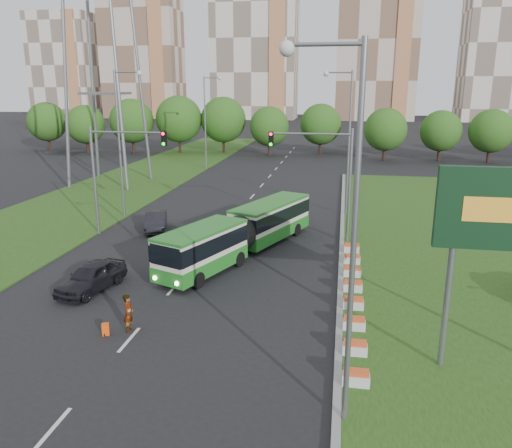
% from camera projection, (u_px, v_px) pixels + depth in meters
% --- Properties ---
extents(ground, '(360.00, 360.00, 0.00)m').
position_uv_depth(ground, '(227.00, 291.00, 27.02)').
color(ground, black).
rests_on(ground, ground).
extents(grass_median, '(14.00, 60.00, 0.15)m').
position_uv_depth(grass_median, '(450.00, 256.00, 32.43)').
color(grass_median, '#234413').
rests_on(grass_median, ground).
extents(median_kerb, '(0.30, 60.00, 0.18)m').
position_uv_depth(median_kerb, '(342.00, 250.00, 33.58)').
color(median_kerb, gray).
rests_on(median_kerb, ground).
extents(left_verge, '(12.00, 110.00, 0.10)m').
position_uv_depth(left_verge, '(117.00, 189.00, 53.74)').
color(left_verge, '#234413').
rests_on(left_verge, ground).
extents(lane_markings, '(0.20, 100.00, 0.01)m').
position_uv_depth(lane_markings, '(245.00, 205.00, 46.51)').
color(lane_markings, silver).
rests_on(lane_markings, ground).
extents(flower_planters, '(1.10, 15.90, 0.60)m').
position_uv_depth(flower_planters, '(353.00, 294.00, 25.50)').
color(flower_planters, silver).
rests_on(flower_planters, grass_median).
extents(traffic_mast_median, '(5.76, 0.32, 8.00)m').
position_uv_depth(traffic_mast_median, '(327.00, 167.00, 34.30)').
color(traffic_mast_median, slate).
rests_on(traffic_mast_median, ground).
extents(traffic_mast_left, '(5.76, 0.32, 8.00)m').
position_uv_depth(traffic_mast_left, '(114.00, 164.00, 35.87)').
color(traffic_mast_left, slate).
rests_on(traffic_mast_left, ground).
extents(street_lamps, '(36.00, 60.00, 12.00)m').
position_uv_depth(street_lamps, '(217.00, 155.00, 35.42)').
color(street_lamps, slate).
rests_on(street_lamps, ground).
extents(tree_line, '(120.00, 8.00, 9.00)m').
position_uv_depth(tree_line, '(372.00, 129.00, 76.38)').
color(tree_line, '#245015').
rests_on(tree_line, ground).
extents(apartment_tower_west, '(26.00, 15.00, 48.00)m').
position_uv_depth(apartment_tower_west, '(142.00, 47.00, 173.89)').
color(apartment_tower_west, '#C5B29F').
rests_on(apartment_tower_west, ground).
extents(apartment_tower_cwest, '(28.00, 15.00, 52.00)m').
position_uv_depth(apartment_tower_cwest, '(255.00, 39.00, 166.70)').
color(apartment_tower_cwest, beige).
rests_on(apartment_tower_cwest, ground).
extents(apartment_tower_ceast, '(25.00, 15.00, 50.00)m').
position_uv_depth(apartment_tower_ceast, '(377.00, 41.00, 160.31)').
color(apartment_tower_ceast, '#C5B29F').
rests_on(apartment_tower_ceast, ground).
extents(apartment_tower_east, '(27.00, 15.00, 47.00)m').
position_uv_depth(apartment_tower_east, '(510.00, 44.00, 154.06)').
color(apartment_tower_east, beige).
rests_on(apartment_tower_east, ground).
extents(midrise_west, '(22.00, 14.00, 36.00)m').
position_uv_depth(midrise_west, '(65.00, 66.00, 180.48)').
color(midrise_west, beige).
rests_on(midrise_west, ground).
extents(articulated_bus, '(2.34, 14.98, 2.47)m').
position_uv_depth(articulated_bus, '(239.00, 232.00, 32.66)').
color(articulated_bus, beige).
rests_on(articulated_bus, ground).
extents(car_left_near, '(2.69, 4.78, 1.53)m').
position_uv_depth(car_left_near, '(91.00, 277.00, 26.96)').
color(car_left_near, black).
rests_on(car_left_near, ground).
extents(car_left_far, '(2.69, 4.50, 1.40)m').
position_uv_depth(car_left_far, '(156.00, 221.00, 38.38)').
color(car_left_far, black).
rests_on(car_left_far, ground).
extents(pedestrian, '(0.47, 0.67, 1.76)m').
position_uv_depth(pedestrian, '(129.00, 313.00, 22.40)').
color(pedestrian, gray).
rests_on(pedestrian, ground).
extents(shopping_trolley, '(0.31, 0.33, 0.54)m').
position_uv_depth(shopping_trolley, '(106.00, 329.00, 22.18)').
color(shopping_trolley, '#F1480C').
rests_on(shopping_trolley, ground).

